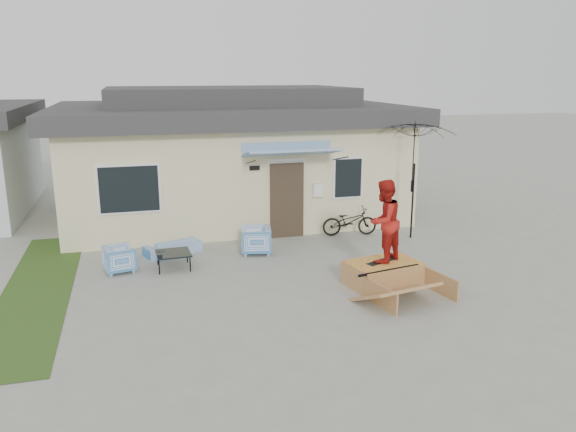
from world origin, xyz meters
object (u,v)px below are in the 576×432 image
object	(u,v)px
skate_ramp	(383,273)
skateboard	(382,261)
skater	(384,220)
bicycle	(350,218)
armchair_right	(256,239)
armchair_left	(120,258)
coffee_table	(174,260)
patio_umbrella	(414,176)
loveseat	(173,244)

from	to	relation	value
skate_ramp	skateboard	bearing A→B (deg)	90.00
skater	bicycle	bearing A→B (deg)	-133.42
bicycle	skate_ramp	world-z (taller)	bicycle
skate_ramp	skater	distance (m)	1.20
armchair_right	skater	world-z (taller)	skater
bicycle	skate_ramp	xyz separation A→B (m)	(-0.72, -3.83, -0.24)
skateboard	skate_ramp	bearing A→B (deg)	-102.43
armchair_left	armchair_right	xyz separation A→B (m)	(3.35, 0.52, 0.04)
bicycle	skateboard	xyz separation A→B (m)	(-0.73, -3.78, 0.03)
coffee_table	skateboard	bearing A→B (deg)	-27.48
patio_umbrella	skate_ramp	bearing A→B (deg)	-126.16
armchair_left	skateboard	size ratio (longest dim) A/B	0.84
armchair_left	patio_umbrella	bearing A→B (deg)	-97.69
loveseat	armchair_right	xyz separation A→B (m)	(2.07, -0.45, 0.10)
loveseat	bicycle	world-z (taller)	bicycle
bicycle	skate_ramp	size ratio (longest dim) A/B	0.77
armchair_right	bicycle	bearing A→B (deg)	118.68
loveseat	bicycle	bearing A→B (deg)	164.20
armchair_left	armchair_right	world-z (taller)	armchair_right
patio_umbrella	bicycle	bearing A→B (deg)	156.20
skater	armchair_left	bearing A→B (deg)	-55.41
bicycle	skateboard	distance (m)	3.85
armchair_left	skate_ramp	world-z (taller)	armchair_left
bicycle	skater	size ratio (longest dim) A/B	0.87
coffee_table	skate_ramp	bearing A→B (deg)	-27.94
armchair_left	coffee_table	world-z (taller)	armchair_left
armchair_right	coffee_table	bearing A→B (deg)	-62.66
bicycle	coffee_table	bearing A→B (deg)	114.81
armchair_right	patio_umbrella	distance (m)	4.70
patio_umbrella	skateboard	xyz separation A→B (m)	(-2.30, -3.09, -1.22)
loveseat	skateboard	xyz separation A→B (m)	(4.26, -3.31, 0.25)
skateboard	armchair_left	bearing A→B (deg)	133.46
bicycle	skateboard	world-z (taller)	bicycle
patio_umbrella	skater	size ratio (longest dim) A/B	1.47
loveseat	armchair_left	world-z (taller)	armchair_left
coffee_table	patio_umbrella	world-z (taller)	patio_umbrella
coffee_table	skater	bearing A→B (deg)	-27.48
patio_umbrella	skater	distance (m)	3.86
skater	skate_ramp	bearing A→B (deg)	68.71
bicycle	armchair_left	bearing A→B (deg)	110.83
loveseat	coffee_table	xyz separation A→B (m)	(-0.06, -1.07, -0.08)
bicycle	skateboard	bearing A→B (deg)	176.96
patio_umbrella	armchair_left	bearing A→B (deg)	-174.54
armchair_right	coffee_table	size ratio (longest dim) A/B	0.96
skateboard	skater	xyz separation A→B (m)	(0.00, 0.00, 0.92)
armchair_left	coffee_table	distance (m)	1.23
coffee_table	armchair_left	bearing A→B (deg)	175.60
loveseat	armchair_left	xyz separation A→B (m)	(-1.28, -0.97, 0.06)
coffee_table	skateboard	size ratio (longest dim) A/B	0.97
skate_ramp	skateboard	world-z (taller)	skateboard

